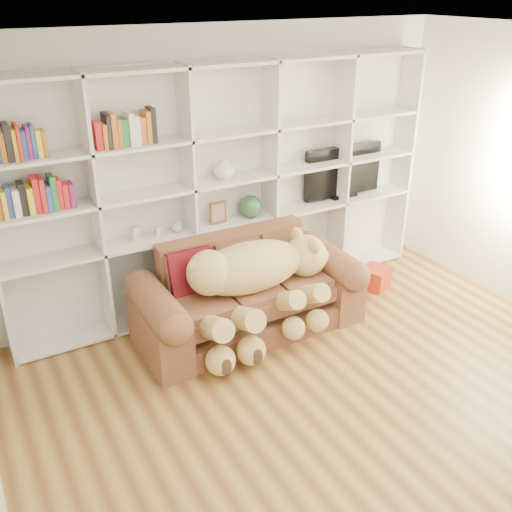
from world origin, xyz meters
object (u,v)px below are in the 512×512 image
teddy_bear (256,279)px  tv (343,172)px  gift_box (375,278)px  sofa (248,297)px

teddy_bear → tv: size_ratio=1.61×
gift_box → teddy_bear: bearing=-172.6°
sofa → teddy_bear: (-0.01, -0.18, 0.28)m
teddy_bear → gift_box: 1.69m
gift_box → sofa: bearing=-178.9°
sofa → gift_box: (1.59, 0.03, -0.22)m
gift_box → tv: 1.21m
teddy_bear → tv: bearing=35.0°
tv → teddy_bear: bearing=-151.8°
sofa → tv: 1.87m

